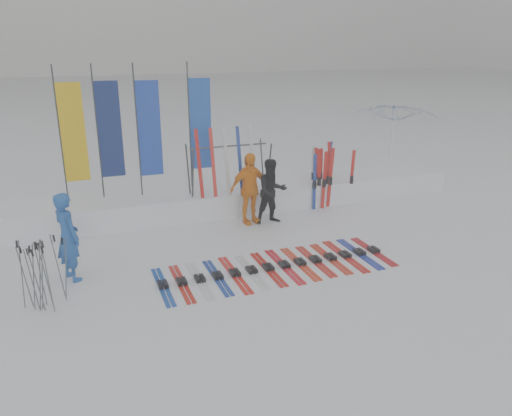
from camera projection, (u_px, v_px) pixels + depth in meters
name	position (u px, v px, depth m)	size (l,w,h in m)	color
ground	(277.00, 287.00, 9.15)	(120.00, 120.00, 0.00)	white
snow_bank	(208.00, 200.00, 13.13)	(14.00, 1.60, 0.60)	white
person_blue	(68.00, 237.00, 9.20)	(0.62, 0.41, 1.70)	#1B4D9F
person_black	(272.00, 192.00, 12.12)	(0.78, 0.61, 1.60)	black
person_yellow	(249.00, 189.00, 12.09)	(1.03, 0.43, 1.76)	orange
tent_canopy	(393.00, 142.00, 15.69)	(2.73, 2.78, 2.50)	white
ski_row	(276.00, 266.00, 9.90)	(4.69, 1.70, 0.07)	#164098
pole_cluster	(41.00, 275.00, 8.28)	(0.80, 0.50, 1.26)	#595B60
feather_flags	(134.00, 129.00, 12.09)	(3.67, 0.27, 3.20)	#383A3F
ski_rack	(229.00, 162.00, 12.58)	(2.04, 0.80, 1.23)	#383A3F
upright_skis	(324.00, 175.00, 13.68)	(1.25, 1.01, 1.64)	red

